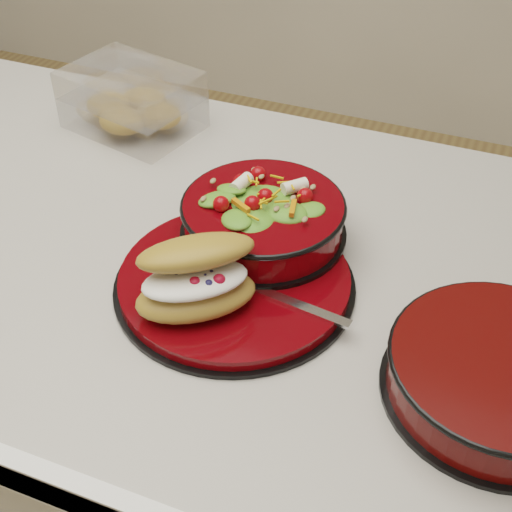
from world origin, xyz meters
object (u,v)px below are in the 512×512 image
at_px(croissant, 198,278).
at_px(extra_bowl, 501,374).
at_px(fork, 276,296).
at_px(pastry_box, 132,102).
at_px(salad_bowl, 263,213).
at_px(dinner_plate, 235,281).
at_px(island_counter, 176,435).

distance_m(croissant, extra_bowl, 0.33).
distance_m(croissant, fork, 0.10).
bearing_deg(fork, pastry_box, 56.96).
distance_m(croissant, pastry_box, 0.46).
height_order(croissant, fork, croissant).
distance_m(salad_bowl, pastry_box, 0.37).
bearing_deg(fork, croissant, 127.18).
bearing_deg(dinner_plate, croissant, -106.48).
xyz_separation_m(island_counter, croissant, (0.13, -0.12, 0.51)).
bearing_deg(island_counter, croissant, -43.04).
height_order(salad_bowl, pastry_box, salad_bowl).
bearing_deg(salad_bowl, croissant, -98.21).
bearing_deg(croissant, salad_bowl, 44.04).
bearing_deg(island_counter, dinner_plate, -21.57).
distance_m(island_counter, croissant, 0.53).
distance_m(salad_bowl, croissant, 0.15).
relative_size(dinner_plate, croissant, 1.86).
bearing_deg(extra_bowl, salad_bowl, 156.44).
bearing_deg(salad_bowl, island_counter, -169.09).
distance_m(island_counter, pastry_box, 0.57).
relative_size(island_counter, fork, 7.05).
distance_m(dinner_plate, croissant, 0.08).
height_order(fork, extra_bowl, extra_bowl).
bearing_deg(croissant, island_counter, 99.21).
height_order(fork, pastry_box, pastry_box).
relative_size(island_counter, croissant, 7.88).
bearing_deg(extra_bowl, croissant, -178.05).
relative_size(fork, pastry_box, 0.78).
height_order(island_counter, croissant, croissant).
bearing_deg(extra_bowl, island_counter, 166.87).
xyz_separation_m(salad_bowl, extra_bowl, (0.31, -0.14, -0.02)).
bearing_deg(island_counter, extra_bowl, -13.13).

